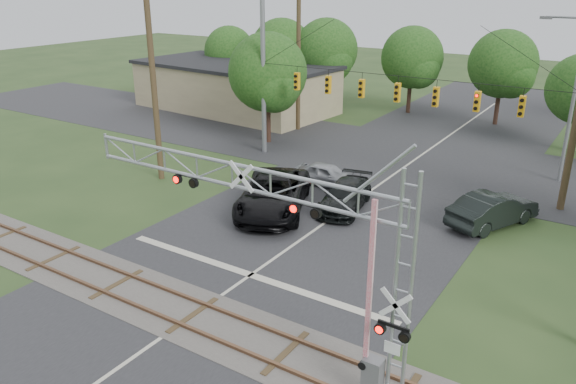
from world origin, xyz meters
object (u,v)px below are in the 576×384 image
Objects in this scene: crossing_gantry at (292,237)px; sedan_silver at (327,175)px; commercial_building at (235,86)px; streetlight at (571,92)px; pickup_black at (273,194)px; car_dark at (345,196)px; traffic_signal_span at (413,86)px.

sedan_silver is at bearing 115.30° from crossing_gantry.
streetlight is at bearing -5.24° from commercial_building.
pickup_black is at bearing -42.79° from commercial_building.
streetlight is (8.60, 10.72, 4.63)m from car_dark.
traffic_signal_span is 2.02× the size of streetlight.
crossing_gantry is at bearing -100.03° from streetlight.
commercial_building is (-20.39, 9.60, -3.51)m from traffic_signal_span.
commercial_building reaches higher than car_dark.
commercial_building is (-23.97, 27.95, -2.34)m from crossing_gantry.
crossing_gantry is 13.64m from car_dark.
traffic_signal_span is 8.97m from streetlight.
traffic_signal_span is at bearing 101.04° from crossing_gantry.
streetlight reaches higher than car_dark.
commercial_building is (-16.48, 18.00, 1.16)m from pickup_black.
sedan_silver is 21.50m from commercial_building.
crossing_gantry is 2.38× the size of car_dark.
sedan_silver is (-2.48, 2.52, -0.05)m from car_dark.
pickup_black is 4.91m from sedan_silver.
sedan_silver is (-3.42, -3.53, -4.97)m from traffic_signal_span.
streetlight is (11.56, 13.07, 4.39)m from pickup_black.
crossing_gantry is 0.60× the size of traffic_signal_span.
crossing_gantry reaches higher than car_dark.
pickup_black is (-7.49, 9.95, -3.50)m from crossing_gantry.
crossing_gantry is 0.62× the size of commercial_building.
pickup_black is 1.41× the size of car_dark.
commercial_building is at bearing 154.80° from traffic_signal_span.
crossing_gantry is at bearing -77.30° from pickup_black.
traffic_signal_span is at bearing -45.68° from sedan_silver.
traffic_signal_span reaches higher than pickup_black.
pickup_black is at bearing -131.50° from streetlight.
traffic_signal_span reaches higher than sedan_silver.
car_dark is 1.26× the size of sedan_silver.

